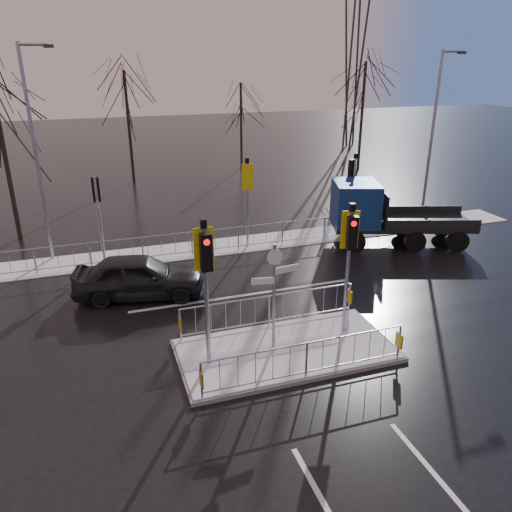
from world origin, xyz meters
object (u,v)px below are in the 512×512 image
object	(u,v)px
traffic_island	(285,340)
street_lamp_right	(433,134)
street_lamp_left	(37,148)
car_far_lane	(139,276)
flatbed_truck	(374,212)

from	to	relation	value
traffic_island	street_lamp_right	size ratio (longest dim) A/B	0.75
street_lamp_right	street_lamp_left	bearing A→B (deg)	176.63
car_far_lane	street_lamp_left	bearing A→B (deg)	44.50
car_far_lane	street_lamp_left	size ratio (longest dim) A/B	0.54
car_far_lane	flatbed_truck	size ratio (longest dim) A/B	0.69
flatbed_truck	street_lamp_left	world-z (taller)	street_lamp_left
flatbed_truck	street_lamp_right	xyz separation A→B (m)	(3.77, 1.61, 2.92)
street_lamp_right	street_lamp_left	world-z (taller)	street_lamp_left
traffic_island	street_lamp_right	xyz separation A→B (m)	(10.58, 8.49, 4.00)
street_lamp_right	traffic_island	bearing A→B (deg)	-141.27
traffic_island	street_lamp_right	world-z (taller)	street_lamp_right
flatbed_truck	street_lamp_left	size ratio (longest dim) A/B	0.78
flatbed_truck	traffic_island	bearing A→B (deg)	-134.74
car_far_lane	street_lamp_left	xyz separation A→B (m)	(-2.97, 4.61, 3.74)
traffic_island	car_far_lane	world-z (taller)	traffic_island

